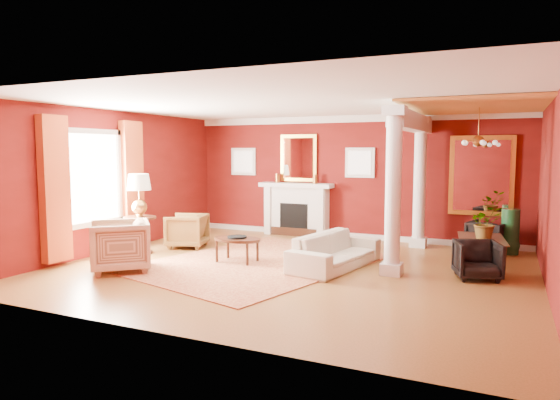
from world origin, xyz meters
The scene contains 27 objects.
ground centered at (0.00, 0.00, 0.00)m, with size 8.00×8.00×0.00m, color brown.
room_shell centered at (0.00, 0.00, 2.02)m, with size 8.04×7.04×2.92m.
fireplace centered at (-1.30, 3.32, 0.65)m, with size 1.85×0.42×1.29m.
overmantel_mirror centered at (-1.30, 3.45, 1.90)m, with size 0.95×0.07×1.15m.
flank_window_left centered at (-2.85, 3.46, 1.80)m, with size 0.70×0.07×0.70m.
flank_window_right centered at (0.25, 3.46, 1.80)m, with size 0.70×0.07×0.70m.
left_window centered at (-3.89, -0.60, 1.42)m, with size 0.21×2.55×2.60m.
column_front centered at (1.70, 0.30, 1.43)m, with size 0.36×0.36×2.80m.
column_back centered at (1.70, 3.00, 1.43)m, with size 0.36×0.36×2.80m.
header_beam centered at (1.70, 1.90, 2.62)m, with size 0.30×3.20×0.32m, color silver.
amber_ceiling centered at (2.85, 1.75, 2.87)m, with size 2.30×3.40×0.04m, color #CD873C.
dining_mirror centered at (2.90, 3.45, 1.55)m, with size 1.30×0.07×1.70m.
chandelier centered at (2.90, 1.80, 2.25)m, with size 0.60×0.62×0.75m.
crown_trim centered at (0.00, 3.46, 2.82)m, with size 8.00×0.08×0.16m, color silver.
base_trim centered at (0.00, 3.46, 0.06)m, with size 8.00×0.08×0.12m, color silver.
rug centered at (-0.75, 0.15, 0.01)m, with size 3.31×4.41×0.02m, color maroon.
sofa centered at (0.68, 0.40, 0.41)m, with size 2.08×0.61×0.81m, color beige.
armchair_leopard centered at (-2.83, 0.87, 0.40)m, with size 0.78×0.73×0.80m, color black.
armchair_stripe centered at (-2.62, -1.40, 0.49)m, with size 0.95×0.89×0.97m, color tan.
coffee_table centered at (-1.11, 0.03, 0.42)m, with size 0.91×0.91×0.46m.
coffee_book centered at (-1.13, 0.04, 0.57)m, with size 0.15×0.02×0.20m, color black.
side_table centered at (-3.31, -0.06, 1.10)m, with size 0.65×0.65×1.61m.
dining_table centered at (3.05, 1.70, 0.39)m, with size 1.41×0.50×0.79m, color black.
dining_chair_near centered at (3.02, 0.60, 0.34)m, with size 0.67×0.62×0.68m, color black.
dining_chair_far centered at (3.08, 3.00, 0.36)m, with size 0.69×0.65×0.71m, color black.
green_urn centered at (3.50, 3.00, 0.36)m, with size 0.39×0.39×0.93m.
potted_plant centered at (3.08, 1.64, 1.02)m, with size 0.54×0.60×0.46m, color #26591E.
Camera 1 is at (3.41, -7.94, 2.06)m, focal length 32.00 mm.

